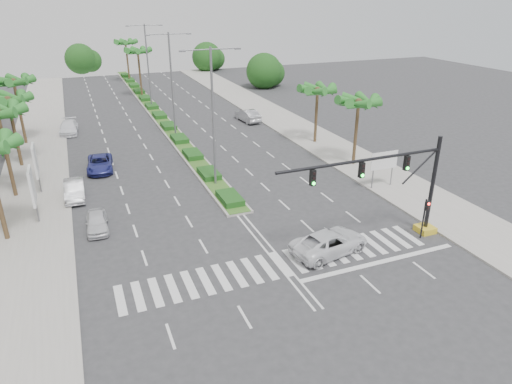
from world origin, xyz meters
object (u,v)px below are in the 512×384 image
at_px(car_parked_d, 69,127).
at_px(car_right, 248,115).
at_px(car_parked_c, 100,164).
at_px(car_crossing, 329,242).
at_px(car_parked_b, 75,190).
at_px(car_parked_a, 97,222).

bearing_deg(car_parked_d, car_right, -3.30).
bearing_deg(car_parked_c, car_parked_d, 104.71).
bearing_deg(car_parked_c, car_right, 36.08).
relative_size(car_crossing, car_right, 1.10).
bearing_deg(car_right, car_parked_b, 32.72).
bearing_deg(car_right, car_parked_d, -13.49).
xyz_separation_m(car_parked_a, car_parked_d, (-1.30, 27.63, 0.09)).
bearing_deg(car_parked_c, car_parked_b, -107.45).
xyz_separation_m(car_parked_d, car_right, (22.51, -2.97, 0.08)).
bearing_deg(car_right, car_parked_a, 43.34).
bearing_deg(car_parked_b, car_parked_d, 91.67).
distance_m(car_parked_a, car_right, 32.52).
xyz_separation_m(car_parked_b, car_right, (22.51, 18.02, 0.08)).
distance_m(car_crossing, car_right, 34.51).
bearing_deg(car_parked_a, car_parked_c, 87.13).
distance_m(car_parked_c, car_right, 23.30).
xyz_separation_m(car_crossing, car_right, (7.13, 33.76, 0.06)).
distance_m(car_parked_b, car_crossing, 22.01).
distance_m(car_parked_c, car_crossing, 25.30).
relative_size(car_parked_c, car_parked_d, 1.00).
relative_size(car_parked_c, car_right, 1.02).
height_order(car_crossing, car_right, car_right).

